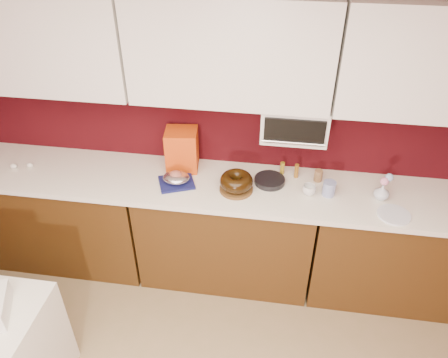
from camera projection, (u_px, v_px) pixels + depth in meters
The scene contains 29 objects.
ceiling at pixel (56, 88), 0.70m from camera, with size 4.00×4.50×0.02m, color white.
wall_back at pixel (233, 122), 3.24m from camera, with size 4.00×0.02×2.50m, color #3B080C.
base_cabinet_left at pixel (68, 216), 3.63m from camera, with size 1.31×0.58×0.86m, color #45290D.
base_cabinet_center at pixel (226, 232), 3.47m from camera, with size 1.31×0.58×0.86m, color #45290D.
base_cabinet_right at pixel (400, 250), 3.31m from camera, with size 1.31×0.58×0.86m, color #45290D.
countertop at pixel (226, 187), 3.21m from camera, with size 4.00×0.62×0.04m, color white.
upper_cabinet_left at pixel (33, 40), 2.92m from camera, with size 1.31×0.33×0.70m, color white.
upper_cabinet_center at pixel (230, 50), 2.76m from camera, with size 1.31×0.33×0.70m, color white.
toaster_oven at pixel (295, 121), 3.00m from camera, with size 0.45×0.30×0.25m, color white.
toaster_oven_door at pixel (294, 132), 2.87m from camera, with size 0.40×0.02×0.18m, color black.
toaster_oven_handle at pixel (293, 143), 2.90m from camera, with size 0.02×0.02×0.42m, color silver.
cake_base at pixel (236, 189), 3.13m from camera, with size 0.24×0.24×0.02m, color brown.
bundt_cake at pixel (236, 181), 3.09m from camera, with size 0.24×0.24×0.10m, color black.
navy_towel at pixel (177, 183), 3.20m from camera, with size 0.25×0.21×0.02m, color #151850.
foil_ham_nest at pixel (176, 178), 3.17m from camera, with size 0.19×0.16×0.07m, color silver.
roasted_ham at pixel (176, 175), 3.16m from camera, with size 0.09×0.08×0.06m, color #AA5F4E.
pandoro_box at pixel (182, 150), 3.29m from camera, with size 0.23×0.21×0.32m, color #B5220C.
dark_pan at pixel (270, 181), 3.20m from camera, with size 0.22×0.22×0.04m, color black.
coffee_mug at pixel (309, 189), 3.07m from camera, with size 0.08×0.08×0.09m, color silver.
blue_jar at pixel (329, 188), 3.07m from camera, with size 0.09×0.09×0.11m, color navy.
flower_vase at pixel (382, 191), 3.02m from camera, with size 0.08×0.08×0.13m, color silver.
flower_pink at pixel (385, 181), 2.97m from camera, with size 0.06×0.06×0.06m, color pink.
flower_blue at pixel (389, 177), 2.97m from camera, with size 0.06×0.06×0.06m, color #8BB4DF.
china_plate at pixel (394, 215), 2.91m from camera, with size 0.22×0.22×0.01m, color white.
amber_bottle at pixel (282, 168), 3.28m from camera, with size 0.03×0.03×0.10m, color olive.
paper_cup at pixel (318, 176), 3.21m from camera, with size 0.06×0.06×0.09m, color brown.
egg_left at pixel (13, 166), 3.36m from camera, with size 0.05×0.04×0.04m, color silver.
egg_right at pixel (30, 165), 3.37m from camera, with size 0.05×0.04×0.04m, color silver.
amber_bottle_tall at pixel (296, 171), 3.24m from camera, with size 0.03×0.03×0.11m, color brown.
Camera 1 is at (0.37, -0.61, 2.79)m, focal length 35.00 mm.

